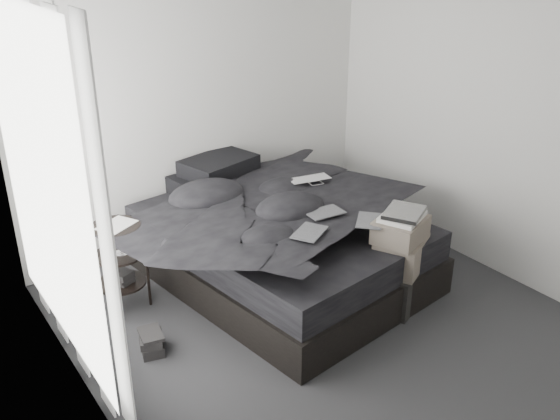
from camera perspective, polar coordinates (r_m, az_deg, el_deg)
floor at (r=4.91m, az=5.44°, el=-11.20°), size 3.60×4.20×0.01m
wall_back at (r=5.95m, az=-7.25°, el=9.11°), size 3.60×0.01×2.60m
wall_left at (r=3.48m, az=-17.08°, el=-3.21°), size 0.01×4.20×2.60m
wall_right at (r=5.58m, az=20.42°, el=6.73°), size 0.01×4.20×2.60m
window_left at (r=4.27m, az=-20.85°, el=2.15°), size 0.02×2.00×2.30m
curtain_left at (r=4.31m, az=-20.08°, el=1.44°), size 0.06×2.12×2.48m
bed at (r=5.54m, az=0.08°, el=-4.63°), size 2.08×2.58×0.32m
mattress at (r=5.41m, az=0.08°, el=-1.98°), size 2.01×2.50×0.25m
duvet at (r=5.26m, az=0.51°, el=0.39°), size 1.99×2.23×0.27m
pillow_lower at (r=5.94m, az=-6.31°, el=2.55°), size 0.77×0.57×0.16m
pillow_upper at (r=5.92m, az=-5.62°, el=4.08°), size 0.75×0.60×0.15m
laptop at (r=5.56m, az=3.00°, el=3.41°), size 0.42×0.31×0.03m
comic_a at (r=4.65m, az=2.74°, el=-1.11°), size 0.36×0.32×0.01m
comic_b at (r=4.98m, az=4.14°, el=0.75°), size 0.31×0.22×0.01m
comic_c at (r=4.87m, az=8.27°, el=0.09°), size 0.35×0.35×0.01m
side_stand at (r=5.18m, az=-14.43°, el=-5.12°), size 0.50×0.50×0.73m
papers at (r=5.01m, az=-14.71°, el=-1.38°), size 0.35×0.32×0.01m
floor_books at (r=4.76m, az=-11.66°, el=-11.80°), size 0.21×0.26×0.16m
box_lower at (r=5.23m, az=10.55°, el=-6.87°), size 0.57×0.52×0.34m
box_mid at (r=5.09m, az=10.96°, el=-3.94°), size 0.54×0.50×0.26m
box_upper at (r=4.98m, az=10.97°, el=-1.75°), size 0.50×0.45×0.18m
art_book_white at (r=4.94m, az=11.11°, el=-0.58°), size 0.44×0.40×0.04m
art_book_snake at (r=4.93m, az=11.29°, el=-0.21°), size 0.43×0.40×0.03m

